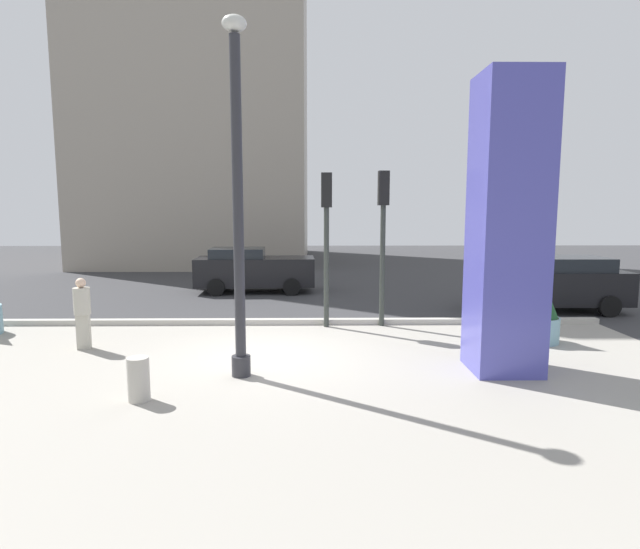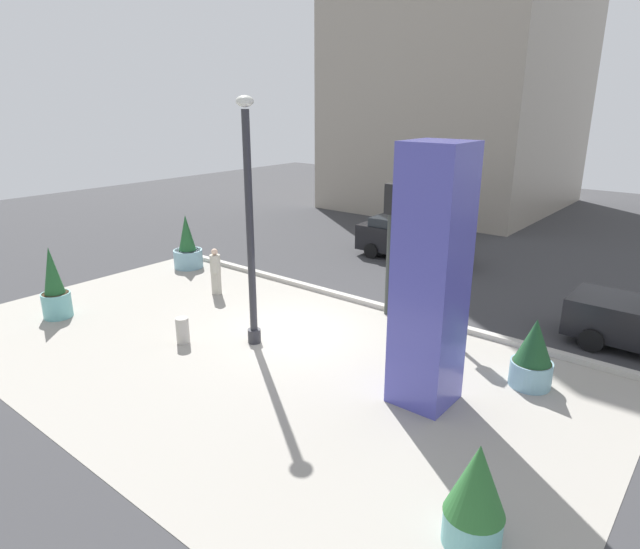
{
  "view_description": "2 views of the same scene",
  "coord_description": "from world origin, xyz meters",
  "px_view_note": "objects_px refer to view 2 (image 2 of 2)",
  "views": [
    {
      "loc": [
        1.06,
        -10.73,
        3.18
      ],
      "look_at": [
        1.22,
        0.82,
        1.7
      ],
      "focal_mm": 28.62,
      "sensor_mm": 36.0,
      "label": 1
    },
    {
      "loc": [
        9.71,
        -10.75,
        6.43
      ],
      "look_at": [
        0.72,
        0.36,
        1.8
      ],
      "focal_mm": 30.16,
      "sensor_mm": 36.0,
      "label": 2
    }
  ],
  "objects_px": {
    "potted_plant_mid_plaza": "(476,495)",
    "potted_plant_near_left": "(55,289)",
    "potted_plant_near_right": "(533,355)",
    "car_curb_east": "(409,239)",
    "pedestrian_by_curb": "(216,269)",
    "traffic_light_corner": "(390,227)",
    "lamp_post": "(250,231)",
    "potted_plant_curbside": "(188,248)",
    "art_pillar_blue": "(431,280)",
    "concrete_bollard": "(183,331)",
    "traffic_light_far_side": "(438,233)"
  },
  "relations": [
    {
      "from": "potted_plant_mid_plaza",
      "to": "potted_plant_near_left",
      "type": "distance_m",
      "value": 13.8
    },
    {
      "from": "potted_plant_near_right",
      "to": "car_curb_east",
      "type": "bearing_deg",
      "value": 135.24
    },
    {
      "from": "potted_plant_mid_plaza",
      "to": "pedestrian_by_curb",
      "type": "distance_m",
      "value": 12.55
    },
    {
      "from": "potted_plant_near_left",
      "to": "traffic_light_corner",
      "type": "relative_size",
      "value": 0.55
    },
    {
      "from": "lamp_post",
      "to": "traffic_light_corner",
      "type": "distance_m",
      "value": 4.47
    },
    {
      "from": "potted_plant_curbside",
      "to": "car_curb_east",
      "type": "xyz_separation_m",
      "value": [
        6.25,
        6.72,
        0.07
      ]
    },
    {
      "from": "art_pillar_blue",
      "to": "concrete_bollard",
      "type": "relative_size",
      "value": 7.6
    },
    {
      "from": "traffic_light_far_side",
      "to": "pedestrian_by_curb",
      "type": "xyz_separation_m",
      "value": [
        -7.11,
        -2.26,
        -1.94
      ]
    },
    {
      "from": "lamp_post",
      "to": "car_curb_east",
      "type": "xyz_separation_m",
      "value": [
        -0.92,
        10.04,
        -2.33
      ]
    },
    {
      "from": "art_pillar_blue",
      "to": "potted_plant_near_right",
      "type": "relative_size",
      "value": 3.36
    },
    {
      "from": "potted_plant_near_left",
      "to": "concrete_bollard",
      "type": "height_order",
      "value": "potted_plant_near_left"
    },
    {
      "from": "potted_plant_curbside",
      "to": "traffic_light_far_side",
      "type": "distance_m",
      "value": 10.65
    },
    {
      "from": "potted_plant_curbside",
      "to": "traffic_light_corner",
      "type": "distance_m",
      "value": 9.16
    },
    {
      "from": "potted_plant_near_right",
      "to": "traffic_light_far_side",
      "type": "height_order",
      "value": "traffic_light_far_side"
    },
    {
      "from": "lamp_post",
      "to": "art_pillar_blue",
      "type": "bearing_deg",
      "value": 3.2
    },
    {
      "from": "art_pillar_blue",
      "to": "potted_plant_curbside",
      "type": "xyz_separation_m",
      "value": [
        -12.28,
        3.03,
        -2.05
      ]
    },
    {
      "from": "potted_plant_mid_plaza",
      "to": "traffic_light_corner",
      "type": "height_order",
      "value": "traffic_light_corner"
    },
    {
      "from": "potted_plant_mid_plaza",
      "to": "traffic_light_far_side",
      "type": "distance_m",
      "value": 8.66
    },
    {
      "from": "potted_plant_near_right",
      "to": "concrete_bollard",
      "type": "bearing_deg",
      "value": -156.05
    },
    {
      "from": "concrete_bollard",
      "to": "car_curb_east",
      "type": "bearing_deg",
      "value": 86.94
    },
    {
      "from": "art_pillar_blue",
      "to": "concrete_bollard",
      "type": "height_order",
      "value": "art_pillar_blue"
    },
    {
      "from": "lamp_post",
      "to": "traffic_light_far_side",
      "type": "relative_size",
      "value": 1.57
    },
    {
      "from": "potted_plant_mid_plaza",
      "to": "potted_plant_near_left",
      "type": "relative_size",
      "value": 0.77
    },
    {
      "from": "traffic_light_corner",
      "to": "traffic_light_far_side",
      "type": "xyz_separation_m",
      "value": [
        1.52,
        0.11,
        0.04
      ]
    },
    {
      "from": "traffic_light_corner",
      "to": "potted_plant_near_left",
      "type": "bearing_deg",
      "value": -139.7
    },
    {
      "from": "lamp_post",
      "to": "art_pillar_blue",
      "type": "xyz_separation_m",
      "value": [
        5.12,
        0.29,
        -0.35
      ]
    },
    {
      "from": "potted_plant_curbside",
      "to": "potted_plant_mid_plaza",
      "type": "distance_m",
      "value": 16.14
    },
    {
      "from": "potted_plant_near_left",
      "to": "pedestrian_by_curb",
      "type": "bearing_deg",
      "value": 63.47
    },
    {
      "from": "concrete_bollard",
      "to": "traffic_light_corner",
      "type": "relative_size",
      "value": 0.18
    },
    {
      "from": "traffic_light_far_side",
      "to": "traffic_light_corner",
      "type": "bearing_deg",
      "value": -175.96
    },
    {
      "from": "concrete_bollard",
      "to": "potted_plant_curbside",
      "type": "bearing_deg",
      "value": 140.9
    },
    {
      "from": "concrete_bollard",
      "to": "pedestrian_by_curb",
      "type": "xyz_separation_m",
      "value": [
        -2.33,
        3.21,
        0.54
      ]
    },
    {
      "from": "potted_plant_near_right",
      "to": "traffic_light_far_side",
      "type": "bearing_deg",
      "value": 152.99
    },
    {
      "from": "potted_plant_curbside",
      "to": "traffic_light_corner",
      "type": "bearing_deg",
      "value": 5.03
    },
    {
      "from": "potted_plant_near_right",
      "to": "traffic_light_corner",
      "type": "distance_m",
      "value": 5.68
    },
    {
      "from": "potted_plant_curbside",
      "to": "potted_plant_near_left",
      "type": "height_order",
      "value": "potted_plant_near_left"
    },
    {
      "from": "traffic_light_corner",
      "to": "car_curb_east",
      "type": "relative_size",
      "value": 0.91
    },
    {
      "from": "art_pillar_blue",
      "to": "car_curb_east",
      "type": "bearing_deg",
      "value": 121.72
    },
    {
      "from": "potted_plant_mid_plaza",
      "to": "car_curb_east",
      "type": "distance_m",
      "value": 15.6
    },
    {
      "from": "concrete_bollard",
      "to": "car_curb_east",
      "type": "distance_m",
      "value": 11.34
    },
    {
      "from": "traffic_light_corner",
      "to": "car_curb_east",
      "type": "distance_m",
      "value": 6.79
    },
    {
      "from": "potted_plant_near_right",
      "to": "potted_plant_curbside",
      "type": "relative_size",
      "value": 0.78
    },
    {
      "from": "lamp_post",
      "to": "concrete_bollard",
      "type": "xyz_separation_m",
      "value": [
        -1.52,
        -1.27,
        -2.82
      ]
    },
    {
      "from": "potted_plant_curbside",
      "to": "potted_plant_near_left",
      "type": "relative_size",
      "value": 0.96
    },
    {
      "from": "concrete_bollard",
      "to": "traffic_light_far_side",
      "type": "height_order",
      "value": "traffic_light_far_side"
    },
    {
      "from": "potted_plant_near_right",
      "to": "pedestrian_by_curb",
      "type": "xyz_separation_m",
      "value": [
        -10.63,
        -0.47,
        0.12
      ]
    },
    {
      "from": "potted_plant_mid_plaza",
      "to": "lamp_post",
      "type": "bearing_deg",
      "value": 159.0
    },
    {
      "from": "potted_plant_near_right",
      "to": "potted_plant_near_left",
      "type": "xyz_separation_m",
      "value": [
        -12.86,
        -4.95,
        0.14
      ]
    },
    {
      "from": "potted_plant_near_left",
      "to": "traffic_light_far_side",
      "type": "height_order",
      "value": "traffic_light_far_side"
    },
    {
      "from": "traffic_light_far_side",
      "to": "pedestrian_by_curb",
      "type": "relative_size",
      "value": 2.54
    }
  ]
}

